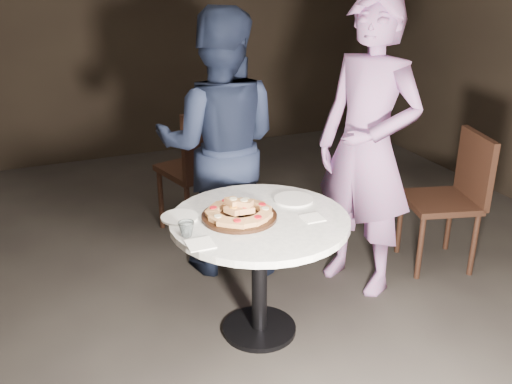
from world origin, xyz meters
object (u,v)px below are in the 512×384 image
serving_board (239,216)px  chair_right (455,191)px  diner_navy (220,145)px  focaccia_pile (239,210)px  table (260,240)px  diner_teal (367,149)px  water_glass (186,229)px  chair_far (202,163)px

serving_board → chair_right: chair_right is taller
serving_board → diner_navy: (0.18, 0.81, 0.14)m
diner_navy → chair_right: bearing=-178.7°
diner_navy → focaccia_pile: bearing=101.1°
serving_board → diner_navy: diner_navy is taller
table → diner_teal: size_ratio=0.63×
serving_board → water_glass: bearing=-163.1°
chair_far → diner_teal: bearing=109.7°
chair_far → diner_teal: size_ratio=0.55×
serving_board → chair_right: size_ratio=0.43×
chair_far → diner_navy: (-0.03, -0.49, 0.29)m
serving_board → water_glass: water_glass is taller
serving_board → diner_teal: (0.94, 0.22, 0.20)m
chair_far → diner_navy: 0.57m
table → diner_teal: diner_teal is taller
focaccia_pile → chair_far: bearing=81.0°
chair_right → diner_navy: size_ratio=0.54×
diner_navy → diner_teal: (0.76, -0.58, 0.05)m
serving_board → focaccia_pile: (-0.00, 0.00, 0.04)m
focaccia_pile → diner_teal: size_ratio=0.19×
serving_board → chair_right: bearing=6.7°
table → chair_right: (1.56, 0.23, -0.05)m
focaccia_pile → water_glass: bearing=-163.0°
water_glass → chair_right: (1.99, 0.30, -0.22)m
table → serving_board: serving_board is taller
chair_far → chair_right: chair_far is taller
focaccia_pile → diner_teal: bearing=13.3°
focaccia_pile → diner_navy: 0.83m
focaccia_pile → chair_right: (1.66, 0.20, -0.23)m
table → serving_board: 0.18m
table → diner_navy: diner_navy is taller
serving_board → chair_right: (1.66, 0.20, -0.19)m
focaccia_pile → chair_right: bearing=6.7°
serving_board → diner_teal: diner_teal is taller
water_glass → diner_navy: size_ratio=0.05×
focaccia_pile → chair_far: chair_far is taller
focaccia_pile → table: bearing=-19.7°
table → serving_board: size_ratio=2.91×
focaccia_pile → water_glass: (-0.32, -0.10, -0.01)m
chair_far → chair_right: bearing=128.2°
table → chair_right: chair_right is taller
serving_board → diner_navy: size_ratio=0.23×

